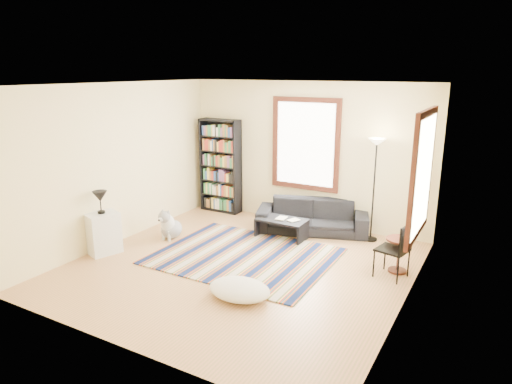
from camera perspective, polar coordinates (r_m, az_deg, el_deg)
The scene contains 21 objects.
floor at distance 7.32m, azimuth -1.94°, elevation -9.62°, with size 5.00×5.00×0.10m, color tan.
ceiling at distance 6.65m, azimuth -2.17°, elevation 13.70°, with size 5.00×5.00×0.10m, color white.
wall_back at distance 9.07m, azimuth 6.37°, elevation 4.79°, with size 5.00×0.10×2.80m, color beige.
wall_front at distance 4.94m, azimuth -17.66°, elevation -4.71°, with size 5.00×0.10×2.80m, color beige.
wall_left at distance 8.42m, azimuth -17.07°, elevation 3.41°, with size 0.10×5.00×2.80m, color beige.
wall_right at distance 5.97m, azimuth 19.37°, elevation -1.44°, with size 0.10×5.00×2.80m, color beige.
window_back at distance 8.96m, azimuth 6.21°, elevation 5.97°, with size 1.20×0.06×1.60m, color white.
window_right at distance 6.70m, azimuth 20.10°, elevation 2.01°, with size 0.06×1.20×1.60m, color white.
rug at distance 7.65m, azimuth -1.48°, elevation -7.99°, with size 2.82×2.26×0.02m, color #0D1A44.
sofa at distance 8.76m, azimuth 7.04°, elevation -3.02°, with size 0.81×2.08×0.61m, color black.
bookshelf at distance 9.83m, azimuth -4.46°, elevation 3.27°, with size 0.90×0.30×2.00m, color black.
coffee_table at distance 8.42m, azimuth 3.25°, elevation -4.56°, with size 0.90×0.50×0.36m, color black.
book_a at distance 8.40m, azimuth 2.65°, elevation -3.22°, with size 0.23×0.17×0.02m, color beige.
book_b at distance 8.34m, azimuth 4.34°, elevation -3.40°, with size 0.16×0.22×0.02m, color beige.
floor_cushion at distance 6.36m, azimuth -2.07°, elevation -12.07°, with size 0.88×0.66×0.22m, color beige.
floor_lamp at distance 8.34m, azimuth 14.49°, elevation 0.17°, with size 0.30×0.30×1.86m, color black, non-canonical shape.
side_table at distance 7.35m, azimuth 17.37°, elevation -7.54°, with size 0.40×0.40×0.54m, color #4B1B12.
folding_chair at distance 7.08m, azimuth 16.66°, elevation -6.94°, with size 0.42×0.40×0.86m, color black.
white_cabinet at distance 8.10m, azimuth -18.55°, elevation -4.90°, with size 0.38×0.50×0.70m, color silver.
table_lamp at distance 7.94m, azimuth -18.87°, elevation -1.23°, with size 0.24×0.24×0.38m, color black, non-canonical shape.
dog at distance 8.52m, azimuth -10.54°, elevation -3.86°, with size 0.40×0.56×0.56m, color #B4B4B4, non-canonical shape.
Camera 1 is at (3.46, -5.67, 3.02)m, focal length 32.00 mm.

